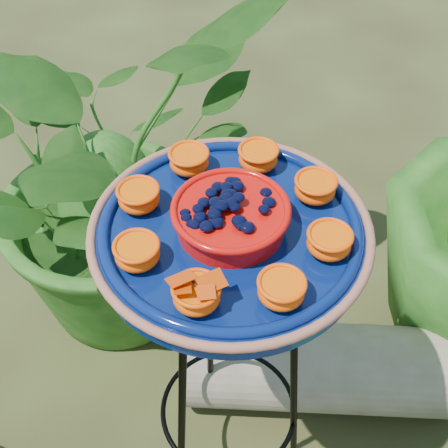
# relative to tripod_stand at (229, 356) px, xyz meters

# --- Properties ---
(tripod_stand) EXTENTS (0.38, 0.38, 0.80)m
(tripod_stand) POSITION_rel_tripod_stand_xyz_m (0.00, 0.00, 0.00)
(tripod_stand) COLOR black
(tripod_stand) RESTS_ON ground
(feeder_dish) EXTENTS (0.53, 0.53, 0.10)m
(feeder_dish) POSITION_rel_tripod_stand_xyz_m (-0.00, -0.00, 0.35)
(feeder_dish) COLOR #061851
(feeder_dish) RESTS_ON tripod_stand
(driftwood_log) EXTENTS (0.69, 0.28, 0.22)m
(driftwood_log) POSITION_rel_tripod_stand_xyz_m (0.20, 0.23, -0.37)
(driftwood_log) COLOR tan
(driftwood_log) RESTS_ON ground
(shrub_back_left) EXTENTS (1.05, 1.09, 0.93)m
(shrub_back_left) POSITION_rel_tripod_stand_xyz_m (-0.37, 0.50, -0.02)
(shrub_back_left) COLOR #1A4E14
(shrub_back_left) RESTS_ON ground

